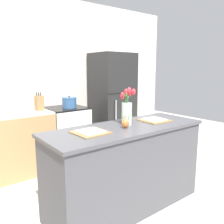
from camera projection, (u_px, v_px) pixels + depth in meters
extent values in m
plane|color=beige|center=(125.00, 206.00, 2.69)|extent=(10.00, 10.00, 0.00)
cube|color=silver|center=(49.00, 80.00, 4.01)|extent=(5.20, 0.08, 2.70)
cube|color=#4C4C51|center=(126.00, 169.00, 2.61)|extent=(1.76, 0.62, 0.89)
cube|color=#4C4C51|center=(126.00, 128.00, 2.53)|extent=(1.80, 0.66, 0.03)
cube|color=silver|center=(67.00, 135.00, 3.92)|extent=(0.60, 0.60, 0.89)
cube|color=black|center=(66.00, 108.00, 3.84)|extent=(0.60, 0.60, 0.02)
cube|color=black|center=(76.00, 142.00, 3.69)|extent=(0.42, 0.01, 0.29)
cube|color=black|center=(112.00, 103.00, 4.41)|extent=(0.68, 0.64, 1.81)
cube|color=black|center=(124.00, 93.00, 4.12)|extent=(0.67, 0.01, 0.01)
cylinder|color=#B2B5B7|center=(116.00, 123.00, 4.08)|extent=(0.02, 0.02, 0.79)
cylinder|color=silver|center=(127.00, 114.00, 2.58)|extent=(0.11, 0.11, 0.24)
cylinder|color=#4C9342|center=(128.00, 107.00, 2.58)|extent=(0.04, 0.01, 0.26)
ellipsoid|color=red|center=(130.00, 93.00, 2.56)|extent=(0.05, 0.05, 0.07)
cylinder|color=#4C9342|center=(126.00, 106.00, 2.60)|extent=(0.06, 0.08, 0.27)
ellipsoid|color=red|center=(126.00, 92.00, 2.61)|extent=(0.05, 0.05, 0.07)
cylinder|color=#4C9342|center=(124.00, 109.00, 2.58)|extent=(0.04, 0.04, 0.23)
ellipsoid|color=red|center=(122.00, 96.00, 2.56)|extent=(0.04, 0.04, 0.06)
cylinder|color=#4C9342|center=(126.00, 107.00, 2.56)|extent=(0.10, 0.01, 0.25)
ellipsoid|color=red|center=(122.00, 94.00, 2.50)|extent=(0.03, 0.03, 0.05)
cylinder|color=#4C9342|center=(127.00, 106.00, 2.55)|extent=(0.05, 0.10, 0.29)
ellipsoid|color=red|center=(129.00, 91.00, 2.47)|extent=(0.05, 0.05, 0.07)
cylinder|color=#4C9342|center=(129.00, 106.00, 2.56)|extent=(0.07, 0.09, 0.27)
ellipsoid|color=red|center=(134.00, 92.00, 2.52)|extent=(0.05, 0.05, 0.07)
ellipsoid|color=#C66B33|center=(125.00, 124.00, 2.45)|extent=(0.08, 0.08, 0.09)
cone|color=#C66B33|center=(125.00, 119.00, 2.44)|extent=(0.04, 0.04, 0.04)
cylinder|color=brown|center=(125.00, 117.00, 2.44)|extent=(0.01, 0.01, 0.02)
cube|color=olive|center=(90.00, 132.00, 2.26)|extent=(0.32, 0.32, 0.01)
cube|color=silver|center=(90.00, 131.00, 2.26)|extent=(0.23, 0.23, 0.01)
cube|color=olive|center=(154.00, 120.00, 2.80)|extent=(0.32, 0.32, 0.01)
cube|color=silver|center=(154.00, 119.00, 2.80)|extent=(0.23, 0.23, 0.01)
cylinder|color=#386093|center=(69.00, 103.00, 3.79)|extent=(0.22, 0.22, 0.15)
cylinder|color=#386093|center=(69.00, 98.00, 3.78)|extent=(0.23, 0.23, 0.01)
sphere|color=black|center=(69.00, 97.00, 3.77)|extent=(0.02, 0.02, 0.02)
cube|color=#A37547|center=(39.00, 103.00, 3.53)|extent=(0.10, 0.14, 0.22)
cylinder|color=black|center=(37.00, 94.00, 3.49)|extent=(0.01, 0.01, 0.05)
cylinder|color=black|center=(39.00, 94.00, 3.51)|extent=(0.01, 0.01, 0.05)
cylinder|color=black|center=(41.00, 94.00, 3.53)|extent=(0.01, 0.01, 0.05)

